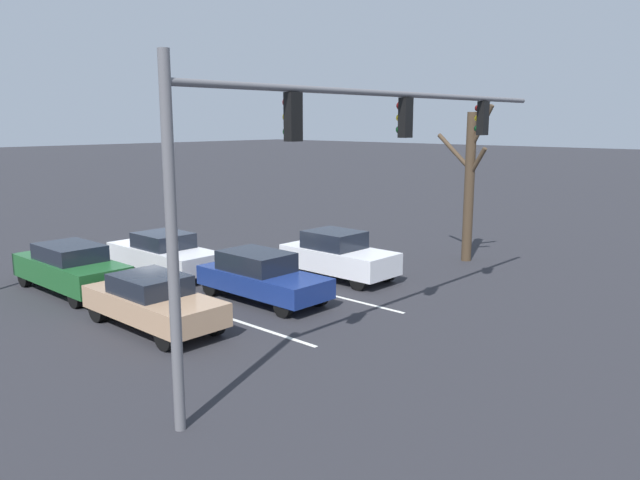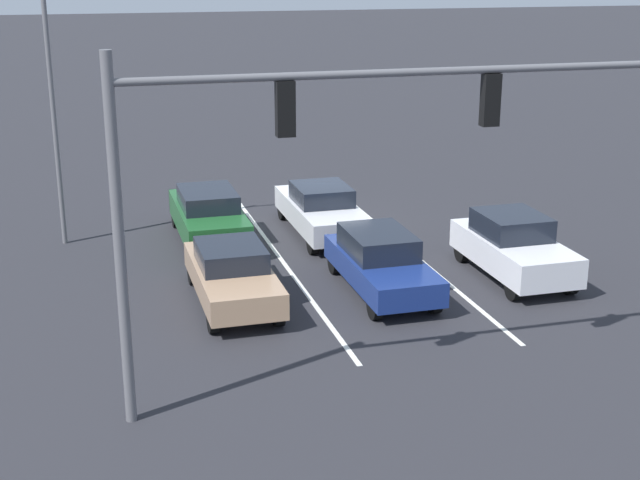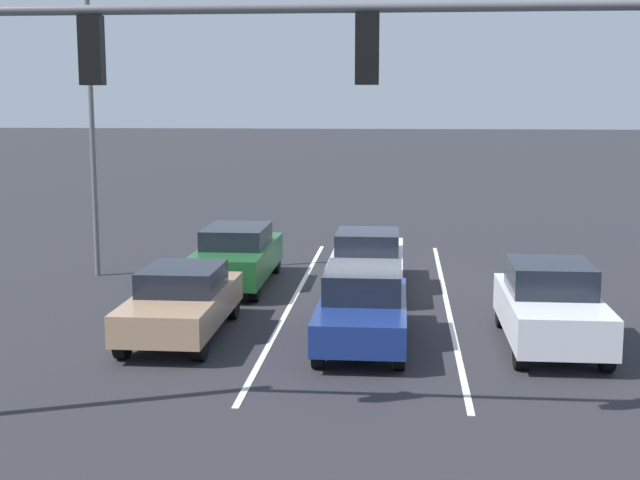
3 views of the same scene
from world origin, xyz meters
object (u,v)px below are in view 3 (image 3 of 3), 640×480
Objects in this scene: car_darkgreen_rightlane_second at (237,255)px; street_lamp_right_shoulder at (98,105)px; car_tan_rightlane_front at (182,301)px; traffic_signal_gantry at (201,91)px; car_navy_midlane_front at (363,306)px; car_white_leftlane_front at (550,306)px; car_silver_midlane_second at (368,260)px.

street_lamp_right_shoulder is (3.90, -1.00, 3.84)m from car_darkgreen_rightlane_second.
traffic_signal_gantry is (-1.65, 5.15, 4.19)m from car_tan_rightlane_front.
car_tan_rightlane_front is 3.71m from car_navy_midlane_front.
car_white_leftlane_front is 0.32× the size of traffic_signal_gantry.
car_white_leftlane_front is 0.94× the size of car_navy_midlane_front.
car_tan_rightlane_front is 0.92× the size of car_silver_midlane_second.
car_silver_midlane_second is at bearing 178.00° from car_darkgreen_rightlane_second.
traffic_signal_gantry reaches higher than car_silver_midlane_second.
car_navy_midlane_front is (3.67, 0.08, -0.06)m from car_white_leftlane_front.
traffic_signal_gantry is 12.40m from street_lamp_right_shoulder.
car_tan_rightlane_front is 8.07m from street_lamp_right_shoulder.
car_silver_midlane_second reaches higher than car_tan_rightlane_front.
car_tan_rightlane_front is 0.54× the size of street_lamp_right_shoulder.
car_tan_rightlane_front is at bearing 87.62° from car_darkgreen_rightlane_second.
street_lamp_right_shoulder is (7.29, -1.11, 3.89)m from car_silver_midlane_second.
car_white_leftlane_front is 13.20m from street_lamp_right_shoulder.
street_lamp_right_shoulder reaches higher than car_navy_midlane_front.
car_white_leftlane_front is 0.88× the size of car_darkgreen_rightlane_second.
car_tan_rightlane_front is at bearing 121.44° from street_lamp_right_shoulder.
traffic_signal_gantry is (2.05, 4.99, 4.17)m from car_navy_midlane_front.
car_tan_rightlane_front is at bearing 53.78° from car_silver_midlane_second.
car_white_leftlane_front reaches higher than car_silver_midlane_second.
car_white_leftlane_front reaches higher than car_navy_midlane_front.
traffic_signal_gantry is at bearing 79.02° from car_silver_midlane_second.
car_navy_midlane_front is 0.54× the size of street_lamp_right_shoulder.
car_darkgreen_rightlane_second is at bearing -92.38° from car_tan_rightlane_front.
car_darkgreen_rightlane_second is at bearing -81.96° from traffic_signal_gantry.
street_lamp_right_shoulder is at bearing -14.34° from car_darkgreen_rightlane_second.
car_darkgreen_rightlane_second reaches higher than car_silver_midlane_second.
car_navy_midlane_front is 6.82m from traffic_signal_gantry.
car_navy_midlane_front is at bearing 123.91° from car_darkgreen_rightlane_second.
traffic_signal_gantry reaches higher than car_white_leftlane_front.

